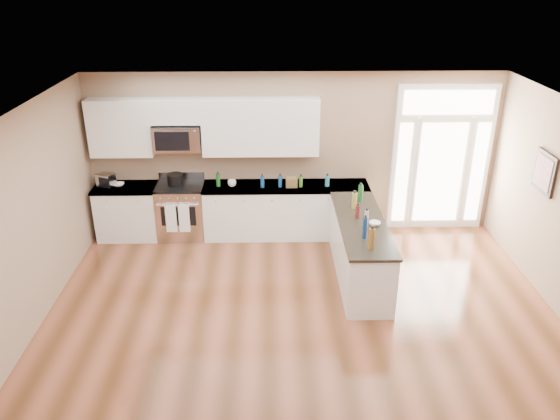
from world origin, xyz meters
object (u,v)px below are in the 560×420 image
peninsula_cabinet (360,251)px  toaster_oven (106,180)px  kitchen_range (181,211)px  stockpot (175,179)px

peninsula_cabinet → toaster_oven: bearing=160.6°
kitchen_range → stockpot: size_ratio=4.01×
peninsula_cabinet → toaster_oven: size_ratio=8.78×
kitchen_range → stockpot: stockpot is taller
stockpot → toaster_oven: (-1.16, -0.04, -0.00)m
toaster_oven → stockpot: bearing=23.6°
kitchen_range → toaster_oven: toaster_oven is taller
stockpot → toaster_oven: bearing=-178.2°
peninsula_cabinet → kitchen_range: bearing=153.4°
kitchen_range → toaster_oven: size_ratio=4.09×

